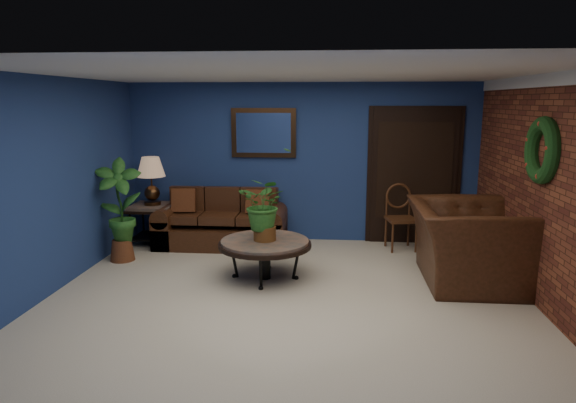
# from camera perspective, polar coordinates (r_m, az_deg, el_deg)

# --- Properties ---
(floor) EXTENTS (5.50, 5.50, 0.00)m
(floor) POSITION_cam_1_polar(r_m,az_deg,el_deg) (6.02, 0.02, -10.47)
(floor) COLOR beige
(floor) RESTS_ON ground
(wall_back) EXTENTS (5.50, 0.04, 2.50)m
(wall_back) POSITION_cam_1_polar(r_m,az_deg,el_deg) (8.15, 1.54, 4.32)
(wall_back) COLOR navy
(wall_back) RESTS_ON ground
(wall_left) EXTENTS (0.04, 5.00, 2.50)m
(wall_left) POSITION_cam_1_polar(r_m,az_deg,el_deg) (6.51, -24.86, 1.58)
(wall_left) COLOR navy
(wall_left) RESTS_ON ground
(wall_right_brick) EXTENTS (0.04, 5.00, 2.50)m
(wall_right_brick) POSITION_cam_1_polar(r_m,az_deg,el_deg) (6.09, 26.74, 0.83)
(wall_right_brick) COLOR brown
(wall_right_brick) RESTS_ON ground
(ceiling) EXTENTS (5.50, 5.00, 0.02)m
(ceiling) POSITION_cam_1_polar(r_m,az_deg,el_deg) (5.60, 0.03, 14.05)
(ceiling) COLOR white
(ceiling) RESTS_ON wall_back
(crown_molding) EXTENTS (0.03, 5.00, 0.14)m
(crown_molding) POSITION_cam_1_polar(r_m,az_deg,el_deg) (6.01, 27.47, 11.97)
(crown_molding) COLOR white
(crown_molding) RESTS_ON wall_right_brick
(wall_mirror) EXTENTS (1.02, 0.06, 0.77)m
(wall_mirror) POSITION_cam_1_polar(r_m,az_deg,el_deg) (8.12, -2.73, 7.62)
(wall_mirror) COLOR #482B17
(wall_mirror) RESTS_ON wall_back
(closet_door) EXTENTS (1.44, 0.06, 2.18)m
(closet_door) POSITION_cam_1_polar(r_m,az_deg,el_deg) (8.23, 13.79, 2.67)
(closet_door) COLOR black
(closet_door) RESTS_ON wall_back
(wreath) EXTENTS (0.16, 0.72, 0.72)m
(wreath) POSITION_cam_1_polar(r_m,az_deg,el_deg) (6.06, 26.41, 5.11)
(wreath) COLOR black
(wreath) RESTS_ON wall_right_brick
(sofa) EXTENTS (1.98, 0.85, 0.89)m
(sofa) POSITION_cam_1_polar(r_m,az_deg,el_deg) (8.06, -7.29, -2.76)
(sofa) COLOR #4A2415
(sofa) RESTS_ON ground
(coffee_table) EXTENTS (1.17, 1.17, 0.50)m
(coffee_table) POSITION_cam_1_polar(r_m,az_deg,el_deg) (6.46, -2.59, -4.81)
(coffee_table) COLOR #4A4640
(coffee_table) RESTS_ON ground
(end_table) EXTENTS (0.68, 0.68, 0.62)m
(end_table) POSITION_cam_1_polar(r_m,az_deg,el_deg) (8.30, -14.75, -1.32)
(end_table) COLOR #4A4640
(end_table) RESTS_ON ground
(table_lamp) EXTENTS (0.43, 0.43, 0.72)m
(table_lamp) POSITION_cam_1_polar(r_m,az_deg,el_deg) (8.19, -14.96, 2.86)
(table_lamp) COLOR #482B17
(table_lamp) RESTS_ON end_table
(side_chair) EXTENTS (0.49, 0.49, 0.99)m
(side_chair) POSITION_cam_1_polar(r_m,az_deg,el_deg) (7.94, 12.35, -1.18)
(side_chair) COLOR #502B17
(side_chair) RESTS_ON ground
(armchair) EXTENTS (1.32, 1.51, 0.98)m
(armchair) POSITION_cam_1_polar(r_m,az_deg,el_deg) (6.69, 19.27, -4.45)
(armchair) COLOR #4A2415
(armchair) RESTS_ON ground
(coffee_plant) EXTENTS (0.73, 0.68, 0.79)m
(coffee_plant) POSITION_cam_1_polar(r_m,az_deg,el_deg) (6.34, -2.63, -0.50)
(coffee_plant) COLOR brown
(coffee_plant) RESTS_ON coffee_table
(floor_plant) EXTENTS (0.38, 0.32, 0.81)m
(floor_plant) POSITION_cam_1_polar(r_m,az_deg,el_deg) (6.57, 21.37, -5.52)
(floor_plant) COLOR brown
(floor_plant) RESTS_ON ground
(tall_plant) EXTENTS (0.73, 0.59, 1.45)m
(tall_plant) POSITION_cam_1_polar(r_m,az_deg,el_deg) (7.48, -18.22, -0.49)
(tall_plant) COLOR brown
(tall_plant) RESTS_ON ground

